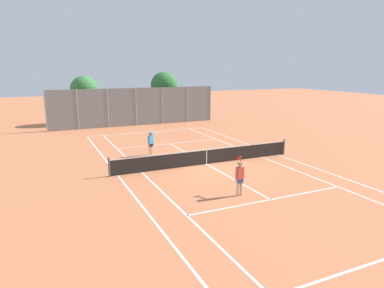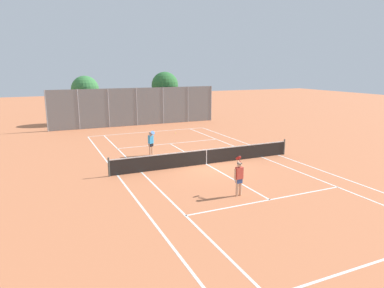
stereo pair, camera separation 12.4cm
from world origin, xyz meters
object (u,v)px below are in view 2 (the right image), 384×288
(player_near_side, at_px, (239,176))
(tree_behind_right, at_px, (165,86))
(loose_tennis_ball_1, at_px, (175,133))
(tennis_net, at_px, (206,156))
(tree_behind_left, at_px, (84,91))
(player_far_left, at_px, (151,142))
(loose_tennis_ball_0, at_px, (243,149))

(player_near_side, height_order, tree_behind_right, tree_behind_right)
(loose_tennis_ball_1, bearing_deg, tennis_net, -100.89)
(player_near_side, height_order, tree_behind_left, tree_behind_left)
(player_near_side, height_order, loose_tennis_ball_1, player_near_side)
(tennis_net, xyz_separation_m, player_far_left, (-2.43, 3.53, 0.42))
(loose_tennis_ball_0, bearing_deg, loose_tennis_ball_1, 105.09)
(player_near_side, bearing_deg, player_far_left, 99.19)
(player_near_side, distance_m, player_far_left, 8.99)
(tennis_net, bearing_deg, tree_behind_left, 103.37)
(loose_tennis_ball_1, bearing_deg, tree_behind_left, 125.42)
(loose_tennis_ball_0, distance_m, tree_behind_right, 16.61)
(tennis_net, height_order, loose_tennis_ball_0, tennis_net)
(loose_tennis_ball_0, height_order, loose_tennis_ball_1, same)
(loose_tennis_ball_0, distance_m, loose_tennis_ball_1, 8.19)
(loose_tennis_ball_0, bearing_deg, tree_behind_right, 90.51)
(tree_behind_left, bearing_deg, player_near_side, -81.68)
(player_near_side, distance_m, loose_tennis_ball_1, 15.84)
(player_near_side, distance_m, loose_tennis_ball_0, 9.21)
(loose_tennis_ball_0, xyz_separation_m, tree_behind_left, (-8.72, 17.17, 3.45))
(loose_tennis_ball_0, relative_size, loose_tennis_ball_1, 1.00)
(player_far_left, bearing_deg, tree_behind_right, 66.85)
(tree_behind_left, bearing_deg, loose_tennis_ball_0, -63.08)
(player_far_left, distance_m, tree_behind_left, 16.28)
(loose_tennis_ball_1, height_order, tree_behind_right, tree_behind_right)
(tree_behind_left, bearing_deg, loose_tennis_ball_1, -54.58)
(loose_tennis_ball_1, distance_m, tree_behind_left, 11.87)
(tennis_net, xyz_separation_m, tree_behind_right, (3.95, 18.46, 3.31))
(loose_tennis_ball_0, relative_size, tree_behind_left, 0.01)
(tennis_net, relative_size, player_far_left, 6.76)
(tennis_net, distance_m, loose_tennis_ball_1, 10.39)
(player_far_left, height_order, tree_behind_right, tree_behind_right)
(player_near_side, distance_m, tree_behind_left, 25.19)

